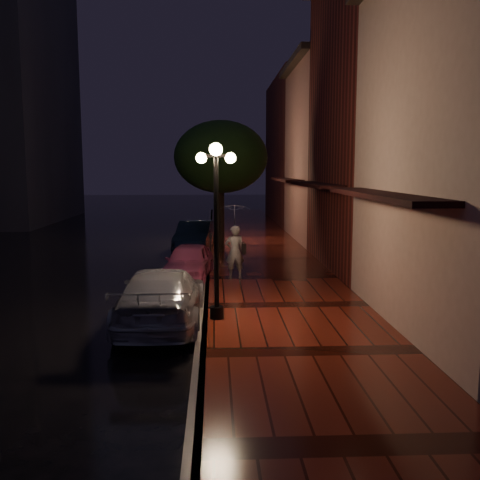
% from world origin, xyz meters
% --- Properties ---
extents(ground, '(120.00, 120.00, 0.00)m').
position_xyz_m(ground, '(0.00, 0.00, 0.00)').
color(ground, black).
rests_on(ground, ground).
extents(sidewalk, '(4.50, 60.00, 0.15)m').
position_xyz_m(sidewalk, '(2.25, 0.00, 0.07)').
color(sidewalk, '#4A160D').
rests_on(sidewalk, ground).
extents(curb, '(0.25, 60.00, 0.15)m').
position_xyz_m(curb, '(0.00, 0.00, 0.07)').
color(curb, '#595451').
rests_on(curb, ground).
extents(storefront_mid, '(5.00, 8.00, 11.00)m').
position_xyz_m(storefront_mid, '(7.00, 2.00, 5.50)').
color(storefront_mid, '#511914').
rests_on(storefront_mid, ground).
extents(storefront_far, '(5.00, 8.00, 9.00)m').
position_xyz_m(storefront_far, '(7.00, 10.00, 4.50)').
color(storefront_far, '#8C5951').
rests_on(storefront_far, ground).
extents(storefront_extra, '(5.00, 12.00, 10.00)m').
position_xyz_m(storefront_extra, '(7.00, 20.00, 5.00)').
color(storefront_extra, '#511914').
rests_on(storefront_extra, ground).
extents(streetlamp_near, '(0.96, 0.36, 4.31)m').
position_xyz_m(streetlamp_near, '(0.35, -5.00, 2.60)').
color(streetlamp_near, black).
rests_on(streetlamp_near, sidewalk).
extents(streetlamp_far, '(0.96, 0.36, 4.31)m').
position_xyz_m(streetlamp_far, '(0.35, 9.00, 2.60)').
color(streetlamp_far, black).
rests_on(streetlamp_far, sidewalk).
extents(street_tree, '(4.16, 4.16, 5.80)m').
position_xyz_m(street_tree, '(0.61, 5.99, 4.24)').
color(street_tree, black).
rests_on(street_tree, sidewalk).
extents(pink_car, '(1.88, 3.83, 1.26)m').
position_xyz_m(pink_car, '(-0.60, 0.42, 0.63)').
color(pink_car, '#CB5380').
rests_on(pink_car, ground).
extents(navy_car, '(1.92, 4.42, 1.41)m').
position_xyz_m(navy_car, '(-0.61, 6.74, 0.71)').
color(navy_car, black).
rests_on(navy_car, ground).
extents(silver_car, '(2.06, 4.94, 1.43)m').
position_xyz_m(silver_car, '(-1.01, -5.02, 0.71)').
color(silver_car, '#98989F').
rests_on(silver_car, ground).
extents(woman_with_umbrella, '(1.05, 1.07, 2.53)m').
position_xyz_m(woman_with_umbrella, '(0.98, -0.15, 1.82)').
color(woman_with_umbrella, silver).
rests_on(woman_with_umbrella, sidewalk).
extents(parking_meter, '(0.12, 0.09, 1.31)m').
position_xyz_m(parking_meter, '(0.15, 1.93, 0.94)').
color(parking_meter, black).
rests_on(parking_meter, sidewalk).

